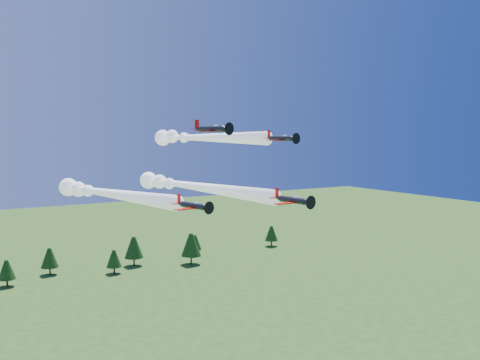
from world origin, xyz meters
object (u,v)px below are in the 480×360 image
plane_lead (192,186)px  plane_right (199,138)px  plane_left (105,193)px  plane_slot (212,129)px

plane_lead → plane_right: bearing=47.8°
plane_left → plane_right: bearing=-0.8°
plane_lead → plane_right: (6.18, 8.77, 9.28)m
plane_left → plane_right: plane_right is taller
plane_lead → plane_right: plane_right is taller
plane_lead → plane_slot: plane_slot is taller
plane_slot → plane_left: bearing=120.6°
plane_slot → plane_lead: bearing=68.2°
plane_left → plane_slot: size_ratio=4.95×
plane_lead → plane_right: 14.19m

